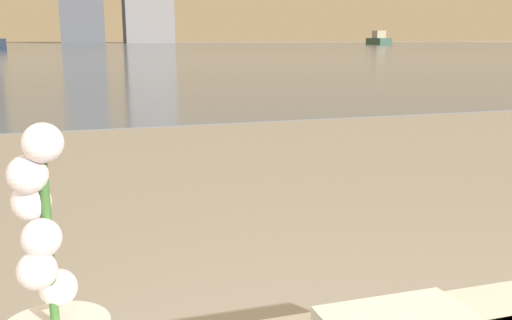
% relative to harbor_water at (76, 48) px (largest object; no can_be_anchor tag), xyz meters
% --- Properties ---
extents(harbor_water, '(180.00, 110.00, 0.01)m').
position_rel_harbor_water_xyz_m(harbor_water, '(0.00, 0.00, 0.00)').
color(harbor_water, slate).
rests_on(harbor_water, ground_plane).
extents(harbor_boat_2, '(2.53, 5.74, 2.08)m').
position_rel_harbor_water_xyz_m(harbor_boat_2, '(44.40, 17.05, 0.74)').
color(harbor_boat_2, '#335647').
rests_on(harbor_boat_2, harbor_water).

